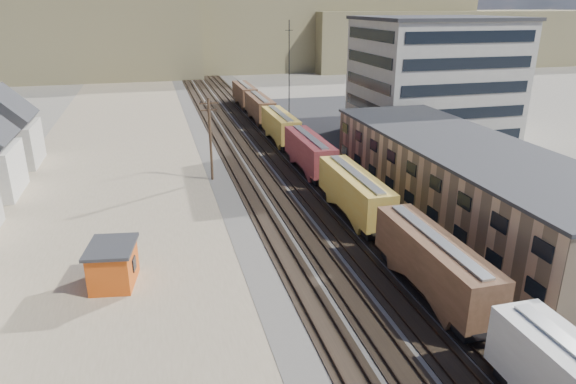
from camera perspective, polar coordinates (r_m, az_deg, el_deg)
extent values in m
cube|color=#4C4742|center=(72.25, -2.44, 3.93)|extent=(18.00, 200.00, 0.06)
cube|color=#87785C|center=(61.43, -18.84, -0.16)|extent=(24.00, 180.00, 0.03)
cube|color=#232326|center=(67.43, 19.09, 1.60)|extent=(26.00, 120.00, 0.04)
cube|color=black|center=(71.37, -6.37, 3.68)|extent=(2.60, 200.00, 0.08)
cube|color=#38281E|center=(71.25, -6.94, 3.72)|extent=(0.08, 200.00, 0.16)
cube|color=#38281E|center=(71.44, -5.80, 3.81)|extent=(0.08, 200.00, 0.16)
cube|color=black|center=(71.85, -4.00, 3.86)|extent=(2.60, 200.00, 0.08)
cube|color=#38281E|center=(71.69, -4.57, 3.91)|extent=(0.08, 200.00, 0.16)
cube|color=#38281E|center=(71.94, -3.44, 4.00)|extent=(0.08, 200.00, 0.16)
cube|color=black|center=(72.44, -1.67, 4.04)|extent=(2.60, 200.00, 0.08)
cube|color=#38281E|center=(72.25, -2.22, 4.09)|extent=(0.08, 200.00, 0.16)
cube|color=#38281E|center=(72.57, -1.11, 4.17)|extent=(0.08, 200.00, 0.16)
cube|color=black|center=(73.10, 0.48, 4.20)|extent=(2.60, 200.00, 0.08)
cube|color=#38281E|center=(72.89, -0.07, 4.25)|extent=(0.08, 200.00, 0.16)
cube|color=#38281E|center=(73.25, 1.02, 4.33)|extent=(0.08, 200.00, 0.16)
cube|color=black|center=(32.99, 24.67, -18.19)|extent=(2.20, 2.20, 0.90)
cube|color=black|center=(36.14, 19.62, -13.79)|extent=(2.20, 2.20, 0.90)
cube|color=black|center=(43.57, 12.26, -6.89)|extent=(2.20, 2.20, 0.90)
cube|color=#4C3220|center=(38.69, 15.86, -7.27)|extent=(3.00, 13.34, 3.40)
cube|color=#B7B7B2|center=(37.93, 16.11, -4.88)|extent=(0.90, 12.33, 0.16)
cube|color=black|center=(47.64, 9.57, -4.26)|extent=(2.20, 2.20, 0.90)
cube|color=black|center=(56.31, 5.40, -0.15)|extent=(2.20, 2.20, 0.90)
cube|color=gold|center=(51.14, 7.41, 0.19)|extent=(3.00, 13.34, 3.40)
cube|color=#B7B7B2|center=(50.56, 7.50, 2.09)|extent=(0.90, 12.33, 0.16)
cube|color=black|center=(60.79, 3.78, 1.45)|extent=(2.20, 2.20, 0.90)
cube|color=black|center=(70.03, 1.15, 4.03)|extent=(2.20, 2.20, 0.90)
cube|color=maroon|center=(64.77, 2.40, 4.65)|extent=(3.00, 13.34, 3.40)
cube|color=#B7B7B2|center=(64.32, 2.42, 6.17)|extent=(0.90, 12.33, 0.16)
cube|color=black|center=(74.72, 0.09, 5.07)|extent=(2.20, 2.20, 0.90)
cube|color=black|center=(84.27, -1.70, 6.81)|extent=(2.20, 2.20, 0.90)
cube|color=gold|center=(78.98, -0.87, 7.51)|extent=(3.00, 13.34, 3.40)
cube|color=#B7B7B2|center=(78.60, -0.88, 8.77)|extent=(0.90, 12.33, 0.16)
cube|color=black|center=(89.07, -2.45, 7.54)|extent=(2.20, 2.20, 0.90)
cube|color=black|center=(98.79, -3.75, 8.77)|extent=(2.20, 2.20, 0.90)
cube|color=#4C3220|center=(93.50, -3.16, 9.48)|extent=(3.00, 13.34, 3.40)
cube|color=#B7B7B2|center=(93.18, -3.18, 10.55)|extent=(0.90, 12.32, 0.16)
cube|color=black|center=(103.66, -4.30, 9.30)|extent=(2.20, 2.20, 0.90)
cube|color=black|center=(113.49, -5.28, 10.22)|extent=(2.20, 2.20, 0.90)
cube|color=#4C3220|center=(108.20, -4.84, 10.90)|extent=(3.00, 13.34, 3.40)
cube|color=#B7B7B2|center=(107.93, -4.87, 11.83)|extent=(0.90, 12.32, 0.16)
cube|color=tan|center=(54.74, 19.02, 1.25)|extent=(12.00, 40.00, 7.00)
cube|color=#2D2D30|center=(53.75, 19.45, 4.88)|extent=(12.40, 40.40, 0.30)
cube|color=black|center=(52.13, 13.29, -0.62)|extent=(0.12, 36.00, 1.20)
cube|color=black|center=(51.17, 13.56, 2.52)|extent=(0.12, 36.00, 1.20)
cube|color=#9E998E|center=(85.16, 15.82, 11.87)|extent=(22.00, 18.00, 18.00)
cube|color=#2D2D30|center=(84.44, 16.44, 18.04)|extent=(22.60, 18.60, 0.50)
cube|color=black|center=(80.18, 8.83, 11.90)|extent=(0.12, 16.00, 16.00)
cube|color=black|center=(77.57, 19.18, 10.77)|extent=(20.00, 0.12, 16.00)
cylinder|color=#382619|center=(62.00, -8.61, 5.73)|extent=(0.32, 0.32, 10.00)
cube|color=#382619|center=(61.07, -8.83, 9.73)|extent=(2.20, 0.14, 0.14)
cube|color=#382619|center=(61.22, -8.79, 9.00)|extent=(1.90, 0.14, 0.14)
cylinder|color=black|center=(61.11, -8.27, 9.91)|extent=(0.08, 0.08, 0.22)
cylinder|color=black|center=(81.28, 0.12, 12.24)|extent=(0.16, 0.16, 18.00)
cube|color=black|center=(80.58, 0.13, 17.53)|extent=(1.20, 0.08, 0.08)
cube|color=#9E998E|center=(77.27, -28.89, 4.58)|extent=(8.00, 8.00, 5.50)
cube|color=#2D2D30|center=(76.53, -29.35, 7.20)|extent=(8.15, 8.16, 8.15)
cube|color=brown|center=(181.25, -3.96, 18.18)|extent=(140.00, 45.00, 28.00)
cube|color=brown|center=(198.12, 17.84, 16.03)|extent=(110.00, 38.00, 18.00)
cube|color=brown|center=(197.87, -14.19, 18.39)|extent=(200.00, 60.00, 32.00)
cube|color=#C34B12|center=(41.52, -18.85, -7.80)|extent=(3.61, 4.46, 3.03)
cube|color=#2D2D30|center=(40.82, -19.10, -5.79)|extent=(4.07, 4.92, 0.25)
cube|color=black|center=(41.14, -16.72, -7.66)|extent=(0.25, 1.01, 1.01)
imported|color=navy|center=(77.29, 14.99, 4.96)|extent=(6.49, 5.91, 1.68)
imported|color=silver|center=(91.96, 13.05, 7.41)|extent=(2.48, 4.35, 1.40)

